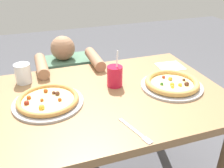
{
  "coord_description": "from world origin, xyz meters",
  "views": [
    {
      "loc": [
        -0.35,
        -1.1,
        1.42
      ],
      "look_at": [
        0.05,
        0.05,
        0.78
      ],
      "focal_mm": 40.9,
      "sensor_mm": 36.0,
      "label": 1
    }
  ],
  "objects_px": {
    "fork": "(136,132)",
    "pizza_near": "(172,84)",
    "diner_seated": "(68,97)",
    "drink_cup_colored": "(115,76)",
    "pizza_far": "(48,101)",
    "water_cup_clear": "(23,73)"
  },
  "relations": [
    {
      "from": "fork",
      "to": "pizza_near",
      "type": "bearing_deg",
      "value": 40.76
    },
    {
      "from": "pizza_near",
      "to": "diner_seated",
      "type": "xyz_separation_m",
      "value": [
        -0.48,
        0.67,
        -0.37
      ]
    },
    {
      "from": "pizza_near",
      "to": "drink_cup_colored",
      "type": "bearing_deg",
      "value": 157.9
    },
    {
      "from": "pizza_near",
      "to": "fork",
      "type": "distance_m",
      "value": 0.46
    },
    {
      "from": "pizza_near",
      "to": "drink_cup_colored",
      "type": "distance_m",
      "value": 0.32
    },
    {
      "from": "fork",
      "to": "diner_seated",
      "type": "distance_m",
      "value": 1.04
    },
    {
      "from": "drink_cup_colored",
      "to": "pizza_far",
      "type": "bearing_deg",
      "value": -169.18
    },
    {
      "from": "pizza_near",
      "to": "diner_seated",
      "type": "height_order",
      "value": "diner_seated"
    },
    {
      "from": "drink_cup_colored",
      "to": "diner_seated",
      "type": "bearing_deg",
      "value": 109.16
    },
    {
      "from": "pizza_far",
      "to": "diner_seated",
      "type": "distance_m",
      "value": 0.75
    },
    {
      "from": "pizza_far",
      "to": "diner_seated",
      "type": "xyz_separation_m",
      "value": [
        0.18,
        0.63,
        -0.37
      ]
    },
    {
      "from": "pizza_far",
      "to": "diner_seated",
      "type": "bearing_deg",
      "value": 73.84
    },
    {
      "from": "pizza_far",
      "to": "drink_cup_colored",
      "type": "xyz_separation_m",
      "value": [
        0.37,
        0.07,
        0.04
      ]
    },
    {
      "from": "water_cup_clear",
      "to": "fork",
      "type": "xyz_separation_m",
      "value": [
        0.42,
        -0.62,
        -0.05
      ]
    },
    {
      "from": "drink_cup_colored",
      "to": "diner_seated",
      "type": "height_order",
      "value": "drink_cup_colored"
    },
    {
      "from": "pizza_far",
      "to": "pizza_near",
      "type": "bearing_deg",
      "value": -4.05
    },
    {
      "from": "diner_seated",
      "to": "fork",
      "type": "bearing_deg",
      "value": -81.91
    },
    {
      "from": "diner_seated",
      "to": "pizza_near",
      "type": "bearing_deg",
      "value": -54.23
    },
    {
      "from": "pizza_far",
      "to": "water_cup_clear",
      "type": "relative_size",
      "value": 3.09
    },
    {
      "from": "pizza_far",
      "to": "water_cup_clear",
      "type": "distance_m",
      "value": 0.3
    },
    {
      "from": "pizza_near",
      "to": "drink_cup_colored",
      "type": "relative_size",
      "value": 1.67
    },
    {
      "from": "diner_seated",
      "to": "drink_cup_colored",
      "type": "bearing_deg",
      "value": -70.84
    }
  ]
}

